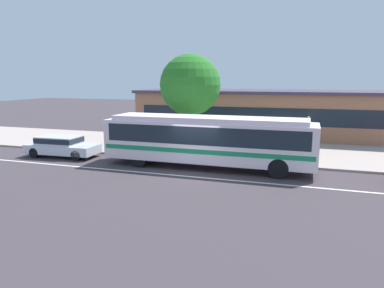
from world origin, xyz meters
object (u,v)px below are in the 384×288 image
transit_bus (208,138)px  pedestrian_walking_along_curb (316,146)px  sedan_behind_bus (61,145)px  street_tree_near_stop (190,85)px  bus_stop_sign (308,134)px  pedestrian_waiting_near_sign (254,141)px

transit_bus → pedestrian_walking_along_curb: 6.24m
sedan_behind_bus → street_tree_near_stop: (7.12, 4.27, 3.69)m
sedan_behind_bus → bus_stop_sign: 14.88m
sedan_behind_bus → pedestrian_walking_along_curb: pedestrian_walking_along_curb is taller
street_tree_near_stop → sedan_behind_bus: bearing=-149.1°
pedestrian_waiting_near_sign → sedan_behind_bus: bearing=-165.7°
bus_stop_sign → street_tree_near_stop: size_ratio=0.42×
pedestrian_waiting_near_sign → street_tree_near_stop: (-4.51, 1.30, 3.26)m
pedestrian_waiting_near_sign → pedestrian_walking_along_curb: size_ratio=1.07×
pedestrian_waiting_near_sign → street_tree_near_stop: size_ratio=0.28×
pedestrian_waiting_near_sign → pedestrian_walking_along_curb: 3.53m
pedestrian_waiting_near_sign → bus_stop_sign: 3.23m
sedan_behind_bus → pedestrian_waiting_near_sign: pedestrian_waiting_near_sign is taller
pedestrian_walking_along_curb → bus_stop_sign: (-0.47, -0.58, 0.74)m
transit_bus → street_tree_near_stop: bearing=120.0°
sedan_behind_bus → street_tree_near_stop: street_tree_near_stop is taller
pedestrian_waiting_near_sign → transit_bus: bearing=-126.6°
pedestrian_walking_along_curb → bus_stop_sign: bus_stop_sign is taller
pedestrian_waiting_near_sign → bus_stop_sign: size_ratio=0.66×
bus_stop_sign → street_tree_near_stop: street_tree_near_stop is taller
transit_bus → street_tree_near_stop: street_tree_near_stop is taller
pedestrian_walking_along_curb → bus_stop_sign: bearing=-128.6°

